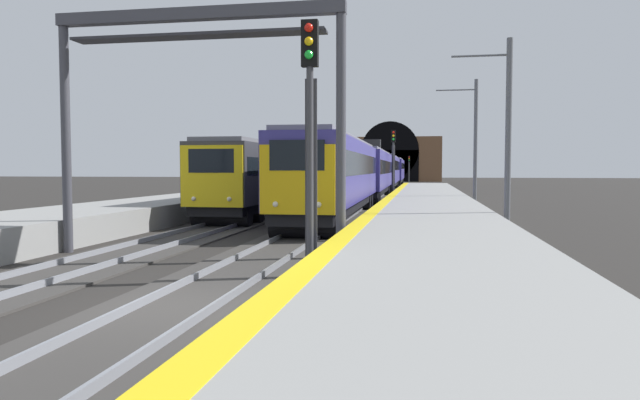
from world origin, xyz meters
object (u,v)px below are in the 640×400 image
railway_signal_mid (393,158)px  catenary_mast_near (475,144)px  railway_signal_near (310,126)px  overhead_signal_gantry (197,70)px  railway_signal_far (409,166)px  train_main_approaching (379,171)px  catenary_mast_far (507,136)px  train_adjacent_platform (325,172)px

railway_signal_mid → catenary_mast_near: size_ratio=0.76×
railway_signal_near → overhead_signal_gantry: (3.06, 3.96, 1.90)m
railway_signal_far → train_main_approaching: bearing=-2.1°
overhead_signal_gantry → catenary_mast_far: bearing=-58.5°
train_adjacent_platform → catenary_mast_near: bearing=36.5°
railway_signal_mid → railway_signal_far: (57.34, 0.00, -0.56)m
overhead_signal_gantry → railway_signal_near: bearing=-127.7°
train_main_approaching → railway_signal_far: (49.86, -1.79, 0.62)m
train_main_approaching → overhead_signal_gantry: overhead_signal_gantry is taller
railway_signal_near → railway_signal_mid: size_ratio=1.01×
train_adjacent_platform → railway_signal_near: bearing=9.5°
catenary_mast_near → catenary_mast_far: catenary_mast_near is taller
railway_signal_near → railway_signal_far: (95.17, -0.00, -0.58)m
railway_signal_far → catenary_mast_near: 73.01m
railway_signal_near → overhead_signal_gantry: size_ratio=0.68×
railway_signal_mid → train_adjacent_platform: bearing=-95.6°
overhead_signal_gantry → catenary_mast_far: catenary_mast_far is taller
railway_signal_near → railway_signal_far: railway_signal_near is taller
railway_signal_mid → catenary_mast_far: 29.46m
railway_signal_mid → overhead_signal_gantry: overhead_signal_gantry is taller
train_adjacent_platform → railway_signal_near: 38.94m
train_main_approaching → catenary_mast_near: bearing=17.1°
railway_signal_mid → catenary_mast_far: (-28.93, -5.56, 0.21)m
train_main_approaching → catenary_mast_near: catenary_mast_near is taller
catenary_mast_near → railway_signal_far: bearing=4.4°
overhead_signal_gantry → catenary_mast_near: 21.58m
train_adjacent_platform → railway_signal_far: 57.08m
railway_signal_mid → catenary_mast_near: catenary_mast_near is taller
overhead_signal_gantry → catenary_mast_near: size_ratio=1.12×
train_main_approaching → catenary_mast_near: size_ratio=10.07×
train_adjacent_platform → catenary_mast_near: catenary_mast_near is taller
railway_signal_near → railway_signal_far: 95.17m
railway_signal_far → railway_signal_near: bearing=0.0°
catenary_mast_near → overhead_signal_gantry: bearing=153.8°
catenary_mast_near → catenary_mast_far: 13.49m
train_main_approaching → railway_signal_mid: size_ratio=13.32×
train_main_approaching → railway_signal_far: size_ratio=16.07×
catenary_mast_near → railway_signal_near: bearing=166.1°
railway_signal_near → train_adjacent_platform: bearing=-170.9°
catenary_mast_far → railway_signal_far: bearing=3.7°
railway_signal_mid → railway_signal_near: bearing=0.0°
railway_signal_far → catenary_mast_far: (-86.27, -5.56, 0.77)m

